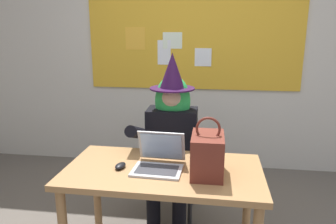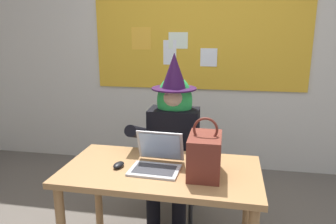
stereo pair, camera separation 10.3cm
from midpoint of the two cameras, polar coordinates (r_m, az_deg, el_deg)
wall_back_bulletin at (r=3.72m, az=3.79°, el=11.08°), size 5.55×1.97×2.77m
desk_main at (r=2.19m, az=-2.25°, el=-12.38°), size 1.31×0.71×0.72m
chair_at_desk at (r=2.88m, az=-0.21°, el=-8.21°), size 0.43×0.43×0.90m
person_costumed at (r=2.66m, az=-0.52°, el=-3.53°), size 0.59×0.65×1.44m
laptop at (r=2.14m, az=-3.04°, el=-8.69°), size 0.33×0.32×0.23m
computer_mouse at (r=2.18m, az=-9.88°, el=-9.47°), size 0.08×0.11×0.03m
handbag at (r=2.03m, az=5.61°, el=-7.53°), size 0.20×0.30×0.38m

